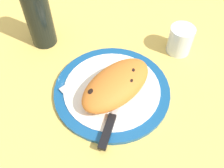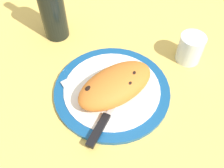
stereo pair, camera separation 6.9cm
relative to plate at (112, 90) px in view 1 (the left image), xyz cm
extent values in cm
cube|color=#DBB756|center=(0.00, 0.00, -2.22)|extent=(150.00, 150.00, 3.00)
cylinder|color=navy|center=(0.00, 0.00, -0.11)|extent=(32.55, 32.55, 1.23)
cylinder|color=white|center=(0.00, 0.00, 0.65)|extent=(27.00, 27.00, 0.30)
ellipsoid|color=orange|center=(0.17, 1.60, 4.10)|extent=(22.43, 11.92, 6.59)
ellipsoid|color=black|center=(-1.10, 1.26, 6.88)|extent=(2.95, 2.71, 0.83)
ellipsoid|color=black|center=(-2.14, 4.35, 6.51)|extent=(2.74, 2.64, 0.74)
ellipsoid|color=black|center=(6.90, -0.36, 6.13)|extent=(3.07, 2.82, 0.87)
ellipsoid|color=black|center=(-4.69, 2.78, 6.56)|extent=(3.20, 2.86, 0.92)
cube|color=silver|center=(0.89, -8.71, 1.00)|extent=(11.78, 1.39, 0.40)
cube|color=silver|center=(8.76, -9.03, 1.00)|extent=(4.09, 2.37, 0.40)
cube|color=silver|center=(0.48, 3.32, 1.00)|extent=(12.22, 7.62, 0.40)
cube|color=black|center=(10.45, 8.72, 1.40)|extent=(9.43, 6.36, 1.20)
cylinder|color=silver|center=(-26.62, 3.47, 3.73)|extent=(7.54, 7.54, 8.91)
cylinder|color=silver|center=(-26.62, 3.47, 1.92)|extent=(6.94, 6.94, 4.89)
cylinder|color=black|center=(0.84, -30.47, 9.87)|extent=(7.94, 7.94, 21.19)
camera|label=1|loc=(29.96, 29.61, 57.73)|focal=40.71mm
camera|label=2|loc=(24.71, 34.11, 57.73)|focal=40.71mm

